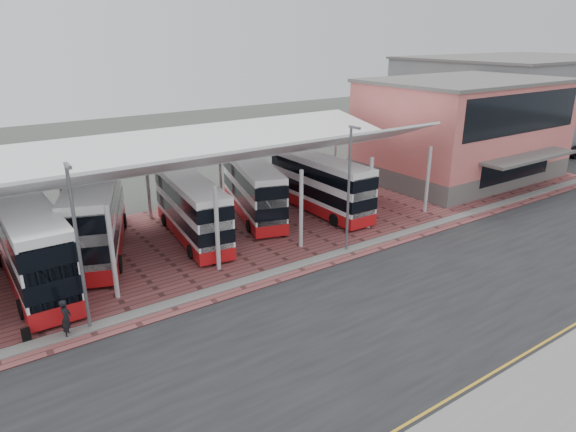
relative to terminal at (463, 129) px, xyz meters
name	(u,v)px	position (x,y,z in m)	size (l,w,h in m)	color
ground	(396,299)	(-23.00, -13.92, -4.66)	(140.00, 140.00, 0.00)	#3D403B
road	(410,307)	(-23.00, -14.92, -4.65)	(120.00, 14.00, 0.02)	black
forecourt	(287,221)	(-21.00, -0.92, -4.63)	(72.00, 16.00, 0.06)	brown
sidewalk	(565,390)	(-23.00, -22.92, -4.59)	(120.00, 4.00, 0.14)	slate
north_kerb	(323,258)	(-23.00, -7.72, -4.59)	(120.00, 0.80, 0.14)	slate
yellow_line_near	(518,365)	(-23.00, -20.92, -4.63)	(120.00, 0.12, 0.01)	#B98920
yellow_line_far	(512,362)	(-23.00, -20.62, -4.63)	(120.00, 0.12, 0.01)	#B98920
canopy	(175,157)	(-29.00, 0.01, 1.14)	(37.00, 11.63, 7.07)	silver
terminal	(463,129)	(0.00, 0.00, 0.00)	(18.40, 14.40, 9.25)	#615D5B
warehouse	(518,96)	(25.00, 10.08, 0.50)	(30.50, 20.50, 10.25)	slate
lamp_west	(78,244)	(-37.00, -7.65, -0.30)	(0.16, 0.90, 8.07)	slate
lamp_east	(349,186)	(-21.00, -7.65, -0.30)	(0.16, 0.90, 8.07)	slate
bus_1	(31,245)	(-38.18, -1.33, -2.28)	(2.87, 11.32, 4.66)	white
bus_2	(96,215)	(-33.92, 1.43, -2.20)	(6.59, 11.94, 4.83)	white
bus_3	(192,210)	(-28.16, -0.12, -2.55)	(3.62, 10.20, 4.12)	white
bus_4	(253,190)	(-22.48, 1.38, -2.53)	(5.10, 10.36, 4.17)	white
bus_5	(320,185)	(-17.58, -0.55, -2.49)	(2.75, 10.33, 4.24)	white
pedestrian	(66,318)	(-38.00, -7.81, -3.67)	(0.68, 0.44, 1.86)	black
suitcase	(26,335)	(-39.66, -7.19, -4.28)	(0.37, 0.27, 0.64)	black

